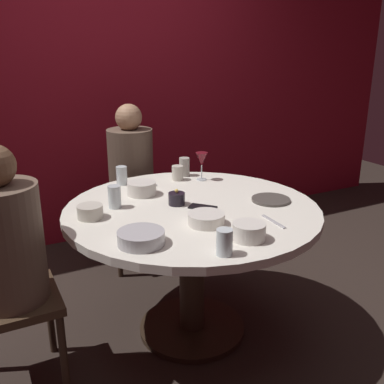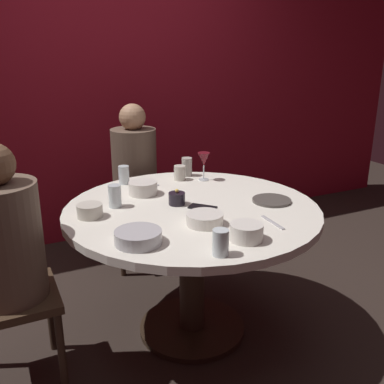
{
  "view_description": "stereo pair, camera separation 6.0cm",
  "coord_description": "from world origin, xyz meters",
  "px_view_note": "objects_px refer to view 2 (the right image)",
  "views": [
    {
      "loc": [
        -0.98,
        -1.92,
        1.55
      ],
      "look_at": [
        0.0,
        0.0,
        0.84
      ],
      "focal_mm": 41.0,
      "sensor_mm": 36.0,
      "label": 1
    },
    {
      "loc": [
        -0.93,
        -1.94,
        1.55
      ],
      "look_at": [
        0.0,
        0.0,
        0.84
      ],
      "focal_mm": 41.0,
      "sensor_mm": 36.0,
      "label": 2
    }
  ],
  "objects_px": {
    "cell_phone": "(203,207)",
    "cup_near_candle": "(187,167)",
    "bowl_small_white": "(90,211)",
    "bowl_rice_portion": "(205,219)",
    "dining_table": "(192,234)",
    "dinner_plate": "(272,200)",
    "wine_glass": "(204,160)",
    "candle_holder": "(177,198)",
    "cup_center_front": "(221,243)",
    "cup_far_edge": "(115,196)",
    "cup_by_left_diner": "(124,175)",
    "bowl_sauce_side": "(143,188)",
    "seated_diner_left": "(4,244)",
    "bowl_salad_center": "(246,232)",
    "cup_by_right_diner": "(180,173)",
    "seated_diner_back": "(135,168)",
    "bowl_serving_large": "(138,237)"
  },
  "relations": [
    {
      "from": "bowl_salad_center",
      "to": "cup_by_right_diner",
      "type": "relative_size",
      "value": 1.58
    },
    {
      "from": "bowl_salad_center",
      "to": "cup_near_candle",
      "type": "height_order",
      "value": "cup_near_candle"
    },
    {
      "from": "cup_center_front",
      "to": "cup_far_edge",
      "type": "xyz_separation_m",
      "value": [
        -0.22,
        0.72,
        0.0
      ]
    },
    {
      "from": "seated_diner_left",
      "to": "cup_near_candle",
      "type": "xyz_separation_m",
      "value": [
        1.14,
        0.54,
        0.09
      ]
    },
    {
      "from": "seated_diner_back",
      "to": "cup_near_candle",
      "type": "xyz_separation_m",
      "value": [
        0.22,
        -0.41,
        0.09
      ]
    },
    {
      "from": "seated_diner_left",
      "to": "bowl_sauce_side",
      "type": "distance_m",
      "value": 0.82
    },
    {
      "from": "seated_diner_left",
      "to": "cup_by_right_diner",
      "type": "distance_m",
      "value": 1.16
    },
    {
      "from": "bowl_sauce_side",
      "to": "candle_holder",
      "type": "bearing_deg",
      "value": -66.18
    },
    {
      "from": "candle_holder",
      "to": "cup_center_front",
      "type": "height_order",
      "value": "cup_center_front"
    },
    {
      "from": "wine_glass",
      "to": "candle_holder",
      "type": "bearing_deg",
      "value": -134.57
    },
    {
      "from": "seated_diner_back",
      "to": "bowl_sauce_side",
      "type": "xyz_separation_m",
      "value": [
        -0.16,
        -0.65,
        0.06
      ]
    },
    {
      "from": "bowl_serving_large",
      "to": "cup_by_left_diner",
      "type": "height_order",
      "value": "cup_by_left_diner"
    },
    {
      "from": "bowl_small_white",
      "to": "bowl_rice_portion",
      "type": "height_order",
      "value": "bowl_small_white"
    },
    {
      "from": "dinner_plate",
      "to": "cup_far_edge",
      "type": "relative_size",
      "value": 1.76
    },
    {
      "from": "cup_by_left_diner",
      "to": "bowl_sauce_side",
      "type": "bearing_deg",
      "value": -81.19
    },
    {
      "from": "bowl_small_white",
      "to": "cup_center_front",
      "type": "xyz_separation_m",
      "value": [
        0.38,
        -0.64,
        0.02
      ]
    },
    {
      "from": "bowl_small_white",
      "to": "cup_near_candle",
      "type": "distance_m",
      "value": 0.87
    },
    {
      "from": "seated_diner_left",
      "to": "seated_diner_back",
      "type": "xyz_separation_m",
      "value": [
        0.92,
        0.95,
        0.0
      ]
    },
    {
      "from": "dinner_plate",
      "to": "bowl_sauce_side",
      "type": "bearing_deg",
      "value": 144.31
    },
    {
      "from": "bowl_salad_center",
      "to": "cup_far_edge",
      "type": "relative_size",
      "value": 1.22
    },
    {
      "from": "dining_table",
      "to": "dinner_plate",
      "type": "height_order",
      "value": "dinner_plate"
    },
    {
      "from": "seated_diner_left",
      "to": "wine_glass",
      "type": "relative_size",
      "value": 6.71
    },
    {
      "from": "dinner_plate",
      "to": "cup_by_right_diner",
      "type": "xyz_separation_m",
      "value": [
        -0.28,
        0.59,
        0.04
      ]
    },
    {
      "from": "cup_by_right_diner",
      "to": "bowl_small_white",
      "type": "bearing_deg",
      "value": -149.43
    },
    {
      "from": "bowl_serving_large",
      "to": "cup_by_right_diner",
      "type": "height_order",
      "value": "cup_by_right_diner"
    },
    {
      "from": "bowl_rice_portion",
      "to": "cup_far_edge",
      "type": "xyz_separation_m",
      "value": [
        -0.31,
        0.41,
        0.03
      ]
    },
    {
      "from": "dinner_plate",
      "to": "cup_by_left_diner",
      "type": "relative_size",
      "value": 1.88
    },
    {
      "from": "seated_diner_left",
      "to": "wine_glass",
      "type": "bearing_deg",
      "value": 18.59
    },
    {
      "from": "seated_diner_left",
      "to": "bowl_salad_center",
      "type": "xyz_separation_m",
      "value": [
        0.95,
        -0.48,
        0.07
      ]
    },
    {
      "from": "bowl_serving_large",
      "to": "bowl_rice_portion",
      "type": "xyz_separation_m",
      "value": [
        0.35,
        0.06,
        -0.0
      ]
    },
    {
      "from": "cell_phone",
      "to": "cup_near_candle",
      "type": "bearing_deg",
      "value": 31.03
    },
    {
      "from": "bowl_rice_portion",
      "to": "cup_center_front",
      "type": "distance_m",
      "value": 0.32
    },
    {
      "from": "candle_holder",
      "to": "bowl_serving_large",
      "type": "relative_size",
      "value": 0.43
    },
    {
      "from": "cup_far_edge",
      "to": "dinner_plate",
      "type": "bearing_deg",
      "value": -20.04
    },
    {
      "from": "wine_glass",
      "to": "bowl_serving_large",
      "type": "distance_m",
      "value": 0.98
    },
    {
      "from": "bowl_rice_portion",
      "to": "cup_center_front",
      "type": "height_order",
      "value": "cup_center_front"
    },
    {
      "from": "seated_diner_back",
      "to": "cup_by_left_diner",
      "type": "distance_m",
      "value": 0.46
    },
    {
      "from": "cup_center_front",
      "to": "dining_table",
      "type": "bearing_deg",
      "value": 75.91
    },
    {
      "from": "bowl_small_white",
      "to": "cup_by_right_diner",
      "type": "relative_size",
      "value": 1.37
    },
    {
      "from": "seated_diner_back",
      "to": "cup_far_edge",
      "type": "height_order",
      "value": "seated_diner_back"
    },
    {
      "from": "cell_phone",
      "to": "cup_center_front",
      "type": "height_order",
      "value": "cup_center_front"
    },
    {
      "from": "wine_glass",
      "to": "bowl_small_white",
      "type": "distance_m",
      "value": 0.86
    },
    {
      "from": "cell_phone",
      "to": "cup_near_candle",
      "type": "height_order",
      "value": "cup_near_candle"
    },
    {
      "from": "bowl_small_white",
      "to": "cup_center_front",
      "type": "distance_m",
      "value": 0.74
    },
    {
      "from": "cup_center_front",
      "to": "bowl_serving_large",
      "type": "bearing_deg",
      "value": 136.75
    },
    {
      "from": "bowl_small_white",
      "to": "bowl_rice_portion",
      "type": "bearing_deg",
      "value": -35.18
    },
    {
      "from": "bowl_serving_large",
      "to": "bowl_rice_portion",
      "type": "height_order",
      "value": "bowl_serving_large"
    },
    {
      "from": "bowl_small_white",
      "to": "cup_center_front",
      "type": "height_order",
      "value": "cup_center_front"
    },
    {
      "from": "dinner_plate",
      "to": "dining_table",
      "type": "bearing_deg",
      "value": 164.39
    },
    {
      "from": "cell_phone",
      "to": "cup_far_edge",
      "type": "distance_m",
      "value": 0.46
    }
  ]
}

